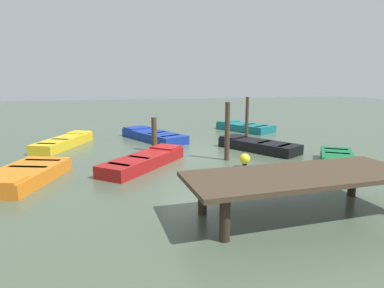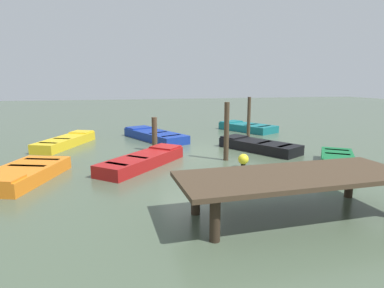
# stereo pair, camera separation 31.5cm
# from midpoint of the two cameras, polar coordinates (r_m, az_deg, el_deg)

# --- Properties ---
(ground_plane) EXTENTS (80.00, 80.00, 0.00)m
(ground_plane) POSITION_cam_midpoint_polar(r_m,az_deg,el_deg) (13.36, -0.68, -1.47)
(ground_plane) COLOR #475642
(dock_segment) EXTENTS (5.10, 1.97, 0.95)m
(dock_segment) POSITION_cam_midpoint_polar(r_m,az_deg,el_deg) (7.36, 17.41, -5.73)
(dock_segment) COLOR #423323
(dock_segment) RESTS_ON ground_plane
(rowboat_teal) EXTENTS (2.84, 3.62, 0.46)m
(rowboat_teal) POSITION_cam_midpoint_polar(r_m,az_deg,el_deg) (19.40, 8.79, 2.99)
(rowboat_teal) COLOR #14666B
(rowboat_teal) RESTS_ON ground_plane
(rowboat_black) EXTENTS (2.73, 3.61, 0.46)m
(rowboat_black) POSITION_cam_midpoint_polar(r_m,az_deg,el_deg) (13.98, 10.90, -0.21)
(rowboat_black) COLOR black
(rowboat_black) RESTS_ON ground_plane
(rowboat_orange) EXTENTS (2.41, 3.33, 0.46)m
(rowboat_orange) POSITION_cam_midpoint_polar(r_m,az_deg,el_deg) (10.71, -28.28, -4.81)
(rowboat_orange) COLOR orange
(rowboat_orange) RESTS_ON ground_plane
(rowboat_yellow) EXTENTS (2.42, 3.79, 0.46)m
(rowboat_yellow) POSITION_cam_midpoint_polar(r_m,az_deg,el_deg) (15.63, -22.15, 0.35)
(rowboat_yellow) COLOR gold
(rowboat_yellow) RESTS_ON ground_plane
(rowboat_blue) EXTENTS (2.89, 4.31, 0.46)m
(rowboat_blue) POSITION_cam_midpoint_polar(r_m,az_deg,el_deg) (16.34, -7.44, 1.52)
(rowboat_blue) COLOR navy
(rowboat_blue) RESTS_ON ground_plane
(rowboat_red) EXTENTS (3.29, 3.50, 0.46)m
(rowboat_red) POSITION_cam_midpoint_polar(r_m,az_deg,el_deg) (11.26, -9.16, -2.87)
(rowboat_red) COLOR maroon
(rowboat_red) RESTS_ON ground_plane
(rowboat_green) EXTENTS (2.40, 2.80, 0.46)m
(rowboat_green) POSITION_cam_midpoint_polar(r_m,az_deg,el_deg) (12.28, 23.57, -2.50)
(rowboat_green) COLOR #0F602D
(rowboat_green) RESTS_ON ground_plane
(mooring_piling_near_left) EXTENTS (0.19, 0.19, 2.15)m
(mooring_piling_near_left) POSITION_cam_midpoint_polar(r_m,az_deg,el_deg) (11.94, 5.48, 2.22)
(mooring_piling_near_left) COLOR #423323
(mooring_piling_near_left) RESTS_ON ground_plane
(mooring_piling_center) EXTENTS (0.22, 0.22, 1.42)m
(mooring_piling_center) POSITION_cam_midpoint_polar(r_m,az_deg,el_deg) (13.60, -7.32, 1.71)
(mooring_piling_center) COLOR #423323
(mooring_piling_center) RESTS_ON ground_plane
(mooring_piling_near_right) EXTENTS (0.17, 0.17, 2.11)m
(mooring_piling_near_right) POSITION_cam_midpoint_polar(r_m,az_deg,el_deg) (16.75, 9.13, 4.60)
(mooring_piling_near_right) COLOR #423323
(mooring_piling_near_right) RESTS_ON ground_plane
(marker_buoy) EXTENTS (0.36, 0.36, 0.48)m
(marker_buoy) POSITION_cam_midpoint_polar(r_m,az_deg,el_deg) (11.12, 8.49, -2.67)
(marker_buoy) COLOR #262626
(marker_buoy) RESTS_ON ground_plane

